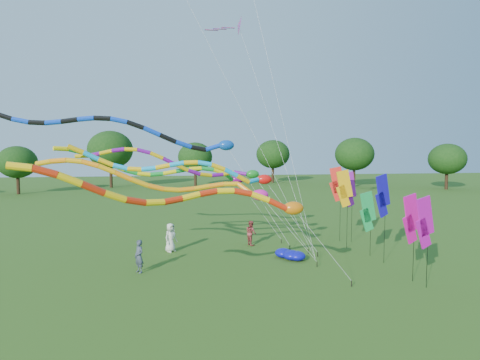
{
  "coord_description": "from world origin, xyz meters",
  "views": [
    {
      "loc": [
        -5.02,
        -17.59,
        6.6
      ],
      "look_at": [
        -1.73,
        4.89,
        4.8
      ],
      "focal_mm": 30.0,
      "sensor_mm": 36.0,
      "label": 1
    }
  ],
  "objects": [
    {
      "name": "tube_kite_green",
      "position": [
        -5.24,
        7.02,
        5.24
      ],
      "size": [
        13.35,
        4.22,
        7.28
      ],
      "rotation": [
        0.0,
        0.0,
        0.3
      ],
      "color": "black",
      "rests_on": "ground"
    },
    {
      "name": "person_c",
      "position": [
        -0.36,
        8.99,
        0.84
      ],
      "size": [
        0.86,
        0.98,
        1.68
      ],
      "primitive_type": "imported",
      "rotation": [
        0.0,
        0.0,
        1.89
      ],
      "color": "#983837",
      "rests_on": "ground"
    },
    {
      "name": "banner_pole_red",
      "position": [
        5.86,
        9.28,
        4.07
      ],
      "size": [
        1.1,
        0.53,
        5.34
      ],
      "rotation": [
        0.0,
        0.0,
        -0.41
      ],
      "color": "black",
      "rests_on": "ground"
    },
    {
      "name": "tube_kite_red",
      "position": [
        -4.06,
        -1.43,
        4.62
      ],
      "size": [
        13.44,
        3.73,
        6.69
      ],
      "rotation": [
        0.0,
        0.0,
        0.22
      ],
      "color": "black",
      "rests_on": "ground"
    },
    {
      "name": "tree_ring",
      "position": [
        -0.16,
        -1.06,
        5.19
      ],
      "size": [
        119.42,
        121.33,
        9.5
      ],
      "color": "#382314",
      "rests_on": "ground"
    },
    {
      "name": "tube_kite_purple",
      "position": [
        -4.57,
        6.04,
        5.58
      ],
      "size": [
        13.57,
        1.2,
        7.21
      ],
      "rotation": [
        0.0,
        0.0,
        0.01
      ],
      "color": "black",
      "rests_on": "ground"
    },
    {
      "name": "tube_kite_blue",
      "position": [
        -7.16,
        6.76,
        7.48
      ],
      "size": [
        17.04,
        1.28,
        9.23
      ],
      "rotation": [
        0.0,
        0.0,
        0.05
      ],
      "color": "black",
      "rests_on": "ground"
    },
    {
      "name": "ground",
      "position": [
        0.0,
        0.0,
        0.0
      ],
      "size": [
        160.0,
        160.0,
        0.0
      ],
      "primitive_type": "plane",
      "color": "#2A5516",
      "rests_on": "ground"
    },
    {
      "name": "banner_pole_magenta_a",
      "position": [
        6.08,
        0.36,
        3.16
      ],
      "size": [
        1.13,
        0.43,
        4.42
      ],
      "rotation": [
        0.0,
        0.0,
        0.31
      ],
      "color": "black",
      "rests_on": "ground"
    },
    {
      "name": "blue_nylon_heap",
      "position": [
        1.28,
        5.4,
        0.24
      ],
      "size": [
        1.79,
        1.07,
        0.54
      ],
      "color": "#0D0FA9",
      "rests_on": "ground"
    },
    {
      "name": "person_b",
      "position": [
        -7.3,
        3.82,
        0.88
      ],
      "size": [
        0.72,
        0.77,
        1.76
      ],
      "primitive_type": "imported",
      "rotation": [
        0.0,
        0.0,
        -0.93
      ],
      "color": "#3C4354",
      "rests_on": "ground"
    },
    {
      "name": "banner_pole_magenta_b",
      "position": [
        6.17,
        -0.61,
        3.16
      ],
      "size": [
        1.14,
        0.39,
        4.42
      ],
      "rotation": [
        0.0,
        0.0,
        0.27
      ],
      "color": "black",
      "rests_on": "ground"
    },
    {
      "name": "banner_pole_orange",
      "position": [
        5.54,
        7.27,
        3.95
      ],
      "size": [
        1.16,
        0.15,
        5.22
      ],
      "rotation": [
        0.0,
        0.0,
        -0.06
      ],
      "color": "black",
      "rests_on": "ground"
    },
    {
      "name": "person_a",
      "position": [
        -5.76,
        7.98,
        0.92
      ],
      "size": [
        1.05,
        1.05,
        1.84
      ],
      "primitive_type": "imported",
      "rotation": [
        0.0,
        0.0,
        0.78
      ],
      "color": "silver",
      "rests_on": "ground"
    },
    {
      "name": "banner_pole_violet",
      "position": [
        6.57,
        8.76,
        3.74
      ],
      "size": [
        1.13,
        0.44,
        5.0
      ],
      "rotation": [
        0.0,
        0.0,
        0.32
      ],
      "color": "black",
      "rests_on": "ground"
    },
    {
      "name": "tube_kite_cyan",
      "position": [
        -4.08,
        4.32,
        5.39
      ],
      "size": [
        13.62,
        1.81,
        7.26
      ],
      "rotation": [
        0.0,
        0.0,
        0.16
      ],
      "color": "black",
      "rests_on": "ground"
    },
    {
      "name": "delta_kite_high_c",
      "position": [
        -1.18,
        9.24,
        14.66
      ],
      "size": [
        5.95,
        5.9,
        15.74
      ],
      "rotation": [
        0.0,
        0.0,
        -0.04
      ],
      "color": "black",
      "rests_on": "ground"
    },
    {
      "name": "banner_pole_green",
      "position": [
        6.16,
        5.13,
        2.76
      ],
      "size": [
        1.16,
        0.27,
        4.02
      ],
      "rotation": [
        0.0,
        0.0,
        0.16
      ],
      "color": "black",
      "rests_on": "ground"
    },
    {
      "name": "banner_pole_blue_b",
      "position": [
        6.25,
        3.55,
        3.91
      ],
      "size": [
        1.12,
        0.48,
        5.18
      ],
      "rotation": [
        0.0,
        0.0,
        0.36
      ],
      "color": "black",
      "rests_on": "ground"
    },
    {
      "name": "tube_kite_orange",
      "position": [
        -5.03,
        3.91,
        4.75
      ],
      "size": [
        14.56,
        1.12,
        6.69
      ],
      "rotation": [
        0.0,
        0.0,
        -0.07
      ],
      "color": "black",
      "rests_on": "ground"
    }
  ]
}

